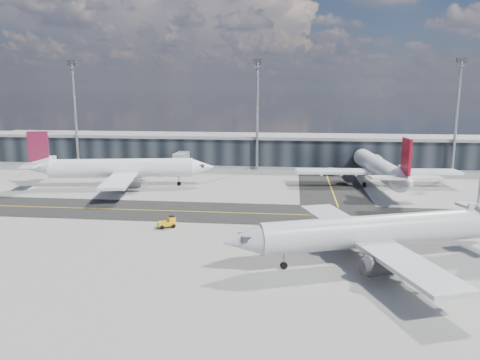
{
  "coord_description": "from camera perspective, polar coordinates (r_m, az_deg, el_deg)",
  "views": [
    {
      "loc": [
        9.43,
        -74.99,
        21.59
      ],
      "look_at": [
        -0.09,
        8.6,
        5.0
      ],
      "focal_mm": 35.0,
      "sensor_mm": 36.0,
      "label": 1
    }
  ],
  "objects": [
    {
      "name": "baggage_tug",
      "position": [
        74.65,
        -8.73,
        -5.09
      ],
      "size": [
        3.06,
        2.5,
        1.74
      ],
      "rotation": [
        0.0,
        0.0,
        -1.06
      ],
      "color": "#F9B10D",
      "rests_on": "ground"
    },
    {
      "name": "ground",
      "position": [
        78.61,
        -0.65,
        -4.79
      ],
      "size": [
        300.0,
        300.0,
        0.0
      ],
      "primitive_type": "plane",
      "color": "gray",
      "rests_on": "ground"
    },
    {
      "name": "terminal_concourse",
      "position": [
        131.44,
        2.34,
        3.5
      ],
      "size": [
        152.0,
        19.8,
        8.8
      ],
      "color": "black",
      "rests_on": "ground"
    },
    {
      "name": "airliner_redtail",
      "position": [
        107.45,
        16.62,
        1.37
      ],
      "size": [
        36.6,
        42.89,
        12.7
      ],
      "rotation": [
        0.0,
        0.0,
        0.08
      ],
      "color": "white",
      "rests_on": "ground"
    },
    {
      "name": "airliner_near",
      "position": [
        61.69,
        16.59,
        -5.98
      ],
      "size": [
        38.77,
        33.5,
        11.83
      ],
      "rotation": [
        0.0,
        0.0,
        1.92
      ],
      "color": "#B9BBBE",
      "rests_on": "ground"
    },
    {
      "name": "service_van",
      "position": [
        121.18,
        10.93,
        1.07
      ],
      "size": [
        2.73,
        5.78,
        1.59
      ],
      "primitive_type": "imported",
      "rotation": [
        0.0,
        0.0,
        -0.02
      ],
      "color": "white",
      "rests_on": "ground"
    },
    {
      "name": "airliner_af",
      "position": [
        106.97,
        -14.54,
        1.38
      ],
      "size": [
        41.75,
        35.79,
        12.4
      ],
      "rotation": [
        0.0,
        0.0,
        -1.39
      ],
      "color": "white",
      "rests_on": "ground"
    },
    {
      "name": "floodlight_masts",
      "position": [
        123.5,
        2.13,
        8.37
      ],
      "size": [
        102.5,
        0.7,
        28.9
      ],
      "color": "gray",
      "rests_on": "ground"
    },
    {
      "name": "taxiway_lanes",
      "position": [
        88.58,
        2.73,
        -2.96
      ],
      "size": [
        180.0,
        63.0,
        0.03
      ],
      "color": "black",
      "rests_on": "ground"
    }
  ]
}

